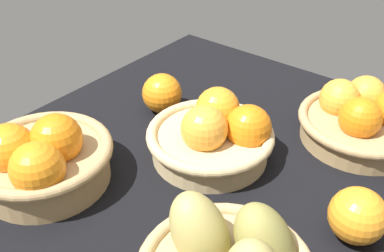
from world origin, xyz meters
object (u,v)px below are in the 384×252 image
basket_near_right (42,159)px  basket_far_left (362,119)px  loose_orange_back_gap (358,216)px  loose_orange_front_gap (162,93)px  basket_center (215,134)px

basket_near_right → basket_far_left: bearing=141.6°
loose_orange_back_gap → loose_orange_front_gap: bearing=-101.2°
basket_near_right → loose_orange_front_gap: (-28.56, 0.05, -1.00)cm
loose_orange_back_gap → basket_far_left: bearing=-160.6°
basket_near_right → basket_far_left: 56.40cm
basket_center → basket_far_left: (-21.00, 18.09, -0.20)cm
basket_center → basket_near_right: bearing=-36.2°
loose_orange_front_gap → loose_orange_back_gap: 44.40cm
basket_center → loose_orange_front_gap: size_ratio=2.76×
basket_center → loose_orange_front_gap: basket_center is taller
basket_center → loose_orange_back_gap: size_ratio=2.74×
basket_far_left → loose_orange_front_gap: (15.62, -35.01, -0.07)cm
basket_center → loose_orange_back_gap: 26.84cm
basket_far_left → loose_orange_front_gap: basket_far_left is taller
basket_center → basket_near_right: 28.74cm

